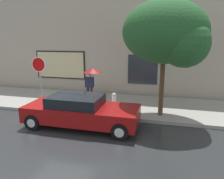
% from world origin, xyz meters
% --- Properties ---
extents(ground_plane, '(60.00, 60.00, 0.00)m').
position_xyz_m(ground_plane, '(0.00, 0.00, 0.00)').
color(ground_plane, '#282B2D').
extents(sidewalk, '(20.00, 4.00, 0.15)m').
position_xyz_m(sidewalk, '(0.00, 3.00, 0.07)').
color(sidewalk, gray).
rests_on(sidewalk, ground).
extents(building_facade, '(20.00, 0.67, 7.00)m').
position_xyz_m(building_facade, '(-0.02, 5.50, 3.48)').
color(building_facade, '#B2A893').
rests_on(building_facade, ground).
extents(parked_car, '(4.65, 1.87, 1.31)m').
position_xyz_m(parked_car, '(0.91, -0.02, 0.66)').
color(parked_car, maroon).
rests_on(parked_car, ground).
extents(fire_hydrant, '(0.30, 0.44, 0.80)m').
position_xyz_m(fire_hydrant, '(1.79, 2.13, 0.54)').
color(fire_hydrant, white).
rests_on(fire_hydrant, sidewalk).
extents(pedestrian_with_umbrella, '(1.06, 1.06, 1.85)m').
position_xyz_m(pedestrian_with_umbrella, '(0.32, 3.06, 1.65)').
color(pedestrian_with_umbrella, black).
rests_on(pedestrian_with_umbrella, sidewalk).
extents(street_tree, '(3.58, 3.04, 5.03)m').
position_xyz_m(street_tree, '(4.22, 1.67, 3.74)').
color(street_tree, '#4C3823').
rests_on(street_tree, sidewalk).
extents(stop_sign, '(0.76, 0.10, 2.54)m').
position_xyz_m(stop_sign, '(-1.87, 1.51, 1.95)').
color(stop_sign, gray).
rests_on(stop_sign, sidewalk).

